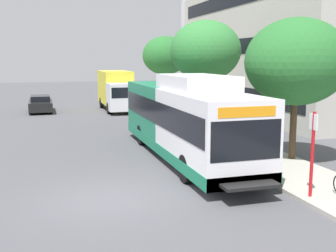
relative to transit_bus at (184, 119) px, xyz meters
The scene contains 10 objects.
ground_plane 5.64m from the transit_bus, 138.61° to the left, with size 120.00×120.00×0.00m, color #4C4C51.
sidewalk_curb 3.73m from the transit_bus, 27.63° to the left, with size 3.00×56.00×0.14m, color #A8A399.
transit_bus is the anchor object (origin of this frame).
bus_stop_sign_pole 6.65m from the transit_bus, 73.82° to the right, with size 0.10×0.36×2.60m.
street_tree_near_stop 5.18m from the transit_bus, 24.88° to the right, with size 4.18×4.18×5.80m.
street_tree_mid_block 8.06m from the transit_bus, 61.39° to the left, with size 4.19×4.19×6.40m.
street_tree_far_block 16.63m from the transit_bus, 76.45° to the left, with size 3.66×3.66×5.96m.
parked_car_far_lane 19.44m from the transit_bus, 107.96° to the left, with size 1.80×4.50×1.33m.
box_truck_background 17.78m from the transit_bus, 89.47° to the left, with size 2.32×7.01×3.25m.
lattice_comm_tower 34.19m from the transit_bus, 70.97° to the left, with size 1.10×1.10×24.40m.
Camera 1 is at (-1.79, -12.35, 4.28)m, focal length 44.56 mm.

